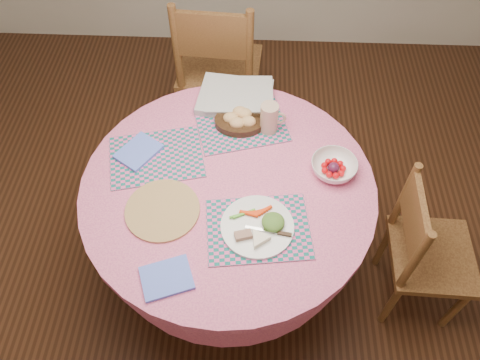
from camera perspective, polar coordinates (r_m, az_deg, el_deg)
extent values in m
plane|color=#331C0F|center=(2.60, -1.12, -10.36)|extent=(4.00, 4.00, 0.00)
cylinder|color=pink|center=(1.97, -1.45, -0.82)|extent=(1.24, 1.24, 0.04)
cone|color=pink|center=(2.11, -1.36, -3.54)|extent=(1.24, 1.24, 0.30)
cylinder|color=black|center=(2.40, -1.20, -8.01)|extent=(0.14, 0.14, 0.44)
cylinder|color=black|center=(2.57, -1.13, -10.06)|extent=(0.56, 0.56, 0.06)
cube|color=brown|center=(2.34, 22.36, -8.52)|extent=(0.39, 0.40, 0.04)
cylinder|color=brown|center=(2.50, 24.87, -14.01)|extent=(0.04, 0.04, 0.40)
cylinder|color=brown|center=(2.63, 23.60, -7.62)|extent=(0.04, 0.04, 0.40)
cylinder|color=brown|center=(2.40, 17.96, -14.13)|extent=(0.04, 0.04, 0.40)
cylinder|color=brown|center=(2.54, 17.15, -7.47)|extent=(0.04, 0.04, 0.40)
cylinder|color=brown|center=(2.03, 20.45, -9.37)|extent=(0.04, 0.04, 0.45)
cylinder|color=brown|center=(2.19, 19.31, -1.95)|extent=(0.04, 0.04, 0.45)
cube|color=brown|center=(2.03, 20.54, -4.20)|extent=(0.04, 0.32, 0.21)
cube|color=brown|center=(2.89, -2.45, 13.49)|extent=(0.50, 0.48, 0.04)
cylinder|color=brown|center=(3.16, 1.71, 11.96)|extent=(0.05, 0.05, 0.48)
cylinder|color=brown|center=(3.21, -5.33, 12.43)|extent=(0.05, 0.05, 0.48)
cylinder|color=brown|center=(2.90, 1.01, 7.25)|extent=(0.05, 0.05, 0.48)
cylinder|color=brown|center=(2.95, -6.54, 7.82)|extent=(0.05, 0.05, 0.48)
cylinder|color=brown|center=(2.54, 1.12, 14.93)|extent=(0.05, 0.05, 0.54)
cylinder|color=brown|center=(2.60, -7.69, 15.41)|extent=(0.05, 0.05, 0.54)
cube|color=brown|center=(2.50, -3.45, 17.15)|extent=(0.39, 0.06, 0.26)
cube|color=#11655E|center=(1.83, 2.24, -5.96)|extent=(0.43, 0.35, 0.01)
cube|color=#11655E|center=(2.07, -10.16, 2.80)|extent=(0.46, 0.38, 0.01)
cube|color=#11655E|center=(2.17, 0.17, 6.76)|extent=(0.47, 0.40, 0.01)
cylinder|color=olive|center=(1.90, -9.44, -3.63)|extent=(0.30, 0.30, 0.01)
cube|color=#5C77EE|center=(1.75, -8.93, -11.72)|extent=(0.22, 0.19, 0.01)
cube|color=#5C77EE|center=(2.09, -12.26, 3.42)|extent=(0.22, 0.23, 0.01)
cylinder|color=white|center=(1.82, 2.11, -5.67)|extent=(0.29, 0.29, 0.01)
ellipsoid|color=#2B6322|center=(1.80, 4.05, -5.59)|extent=(0.11, 0.11, 0.04)
cylinder|color=#F7E8C6|center=(1.77, 1.76, -7.13)|extent=(0.13, 0.13, 0.02)
cube|color=brown|center=(1.79, 0.02, -6.25)|extent=(0.07, 0.05, 0.02)
cube|color=silver|center=(1.80, 2.74, -6.32)|extent=(0.15, 0.03, 0.00)
cylinder|color=black|center=(2.15, -0.04, 7.12)|extent=(0.23, 0.23, 0.03)
ellipsoid|color=#EBB178|center=(2.13, -1.13, 7.81)|extent=(0.07, 0.06, 0.05)
ellipsoid|color=#EBB178|center=(2.15, 0.53, 8.33)|extent=(0.07, 0.06, 0.05)
ellipsoid|color=#EBB178|center=(2.11, 1.02, 7.36)|extent=(0.07, 0.06, 0.05)
ellipsoid|color=#EBB178|center=(2.11, -0.35, 7.21)|extent=(0.07, 0.06, 0.05)
ellipsoid|color=#EBB178|center=(2.16, 0.00, 8.54)|extent=(0.07, 0.06, 0.05)
cylinder|color=tan|center=(2.10, 3.56, 7.56)|extent=(0.08, 0.08, 0.14)
torus|color=tan|center=(2.10, 4.75, 7.51)|extent=(0.07, 0.01, 0.07)
imported|color=white|center=(2.01, 11.35, 1.55)|extent=(0.21, 0.21, 0.06)
sphere|color=red|center=(2.02, 12.44, 1.38)|extent=(0.03, 0.03, 0.03)
sphere|color=red|center=(2.03, 12.11, 1.96)|extent=(0.03, 0.03, 0.03)
sphere|color=red|center=(2.04, 11.43, 2.28)|extent=(0.03, 0.03, 0.03)
sphere|color=red|center=(2.03, 10.69, 2.21)|extent=(0.03, 0.03, 0.03)
sphere|color=red|center=(2.02, 10.24, 1.77)|extent=(0.03, 0.03, 0.03)
sphere|color=red|center=(2.00, 10.29, 1.16)|extent=(0.03, 0.03, 0.03)
sphere|color=red|center=(1.99, 10.83, 0.66)|extent=(0.03, 0.03, 0.03)
sphere|color=red|center=(1.99, 11.60, 0.53)|extent=(0.03, 0.03, 0.03)
sphere|color=red|center=(2.00, 12.24, 0.81)|extent=(0.03, 0.03, 0.03)
sphere|color=#4B1532|center=(2.01, 11.33, 1.48)|extent=(0.05, 0.05, 0.05)
cube|color=silver|center=(2.27, -0.60, 10.08)|extent=(0.37, 0.31, 0.03)
cube|color=silver|center=(2.25, -0.09, 10.46)|extent=(0.33, 0.26, 0.01)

